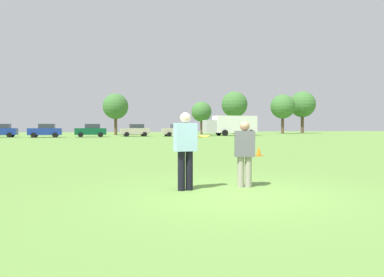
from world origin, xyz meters
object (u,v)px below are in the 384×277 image
at_px(parked_car_mid_right, 135,130).
at_px(box_truck, 231,125).
at_px(player_defender, 245,150).
at_px(traffic_cone, 259,151).
at_px(player_thrower, 185,146).
at_px(parked_car_mid_left, 45,131).
at_px(frisbee, 204,136).
at_px(parked_car_center, 91,130).
at_px(parked_car_near_left, 0,130).
at_px(parked_car_near_right, 177,130).

xyz_separation_m(parked_car_mid_right, box_truck, (15.28, -0.29, 0.83)).
distance_m(player_defender, traffic_cone, 9.07).
xyz_separation_m(player_thrower, player_defender, (1.43, -0.02, -0.11)).
distance_m(player_thrower, parked_car_mid_left, 43.91).
distance_m(frisbee, parked_car_mid_left, 43.86).
relative_size(player_defender, parked_car_mid_left, 0.36).
xyz_separation_m(player_thrower, parked_car_center, (-0.96, 43.36, -0.05)).
bearing_deg(player_defender, parked_car_center, 93.16).
height_order(parked_car_near_left, box_truck, box_truck).
height_order(parked_car_mid_left, parked_car_mid_right, same).
distance_m(parked_car_near_left, parked_car_mid_right, 18.08).
bearing_deg(frisbee, parked_car_near_left, 106.10).
bearing_deg(player_defender, frisbee, 171.62).
xyz_separation_m(frisbee, box_truck, (20.21, 44.46, 0.56)).
bearing_deg(player_thrower, parked_car_mid_right, 83.13).
relative_size(player_thrower, box_truck, 0.20).
distance_m(parked_car_near_left, parked_car_center, 11.92).
bearing_deg(parked_car_near_left, traffic_cone, -63.77).
xyz_separation_m(frisbee, parked_car_near_right, (10.86, 43.21, -0.27)).
bearing_deg(player_thrower, box_truck, 65.11).
bearing_deg(parked_car_mid_left, player_defender, -79.23).
relative_size(parked_car_near_left, parked_car_center, 1.00).
bearing_deg(parked_car_center, box_truck, 3.26).
height_order(parked_car_center, box_truck, box_truck).
bearing_deg(parked_car_near_left, player_thrower, -74.49).
height_order(parked_car_mid_right, parked_car_near_right, same).
relative_size(parked_car_mid_left, parked_car_mid_right, 1.00).
bearing_deg(traffic_cone, player_defender, -120.20).
distance_m(traffic_cone, parked_car_mid_left, 37.81).
xyz_separation_m(player_defender, parked_car_mid_left, (-8.25, 43.39, 0.06)).
bearing_deg(parked_car_near_left, box_truck, -1.78).
height_order(player_thrower, parked_car_mid_left, parked_car_mid_left).
xyz_separation_m(frisbee, traffic_cone, (5.51, 7.67, -0.96)).
height_order(player_defender, parked_car_center, parked_car_center).
bearing_deg(parked_car_near_right, parked_car_mid_left, 179.87).
xyz_separation_m(player_thrower, traffic_cone, (5.98, 7.80, -0.74)).
distance_m(parked_car_near_left, parked_car_mid_left, 6.26).
bearing_deg(player_thrower, player_defender, -0.76).
bearing_deg(parked_car_mid_left, player_thrower, -81.06).
relative_size(parked_car_center, box_truck, 0.50).
distance_m(parked_car_mid_left, parked_car_center, 5.86).
bearing_deg(box_truck, player_thrower, -114.89).
bearing_deg(parked_car_near_right, traffic_cone, -98.57).
bearing_deg(box_truck, traffic_cone, -111.78).
relative_size(parked_car_mid_right, parked_car_near_right, 1.00).
relative_size(frisbee, parked_car_center, 0.06).
height_order(parked_car_near_left, parked_car_mid_right, same).
relative_size(player_defender, traffic_cone, 3.21).
xyz_separation_m(parked_car_mid_right, parked_car_near_right, (5.93, -1.55, 0.00)).
relative_size(frisbee, traffic_cone, 0.57).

